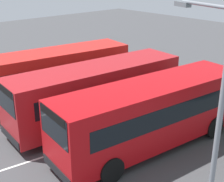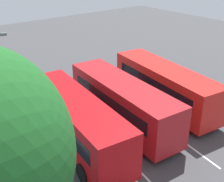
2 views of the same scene
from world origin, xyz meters
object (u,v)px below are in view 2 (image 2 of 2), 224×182
(bus_center_left, at_px, (122,101))
(pedestrian, at_px, (83,71))
(bus_far_left, at_px, (164,85))
(bus_center_right, at_px, (76,120))

(bus_center_left, xyz_separation_m, pedestrian, (7.55, -1.86, -0.64))
(bus_far_left, bearing_deg, pedestrian, 24.94)
(bus_center_right, bearing_deg, pedestrian, -29.28)
(bus_center_left, distance_m, bus_center_right, 3.70)
(bus_far_left, height_order, bus_center_right, same)
(bus_center_right, distance_m, pedestrian, 9.52)
(bus_center_left, bearing_deg, bus_far_left, -84.27)
(bus_far_left, relative_size, pedestrian, 5.42)
(bus_far_left, distance_m, pedestrian, 7.89)
(pedestrian, bearing_deg, bus_center_left, -11.54)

